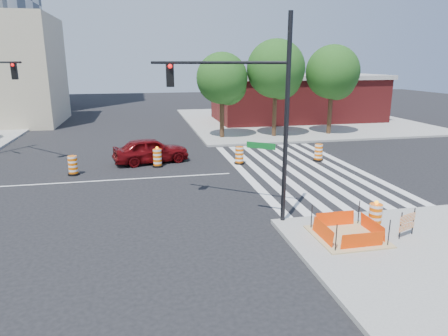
% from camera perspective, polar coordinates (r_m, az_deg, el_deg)
% --- Properties ---
extents(ground, '(120.00, 120.00, 0.00)m').
position_cam_1_polar(ground, '(21.08, -18.16, -1.81)').
color(ground, black).
rests_on(ground, ground).
extents(sidewalk_ne, '(22.00, 22.00, 0.15)m').
position_cam_1_polar(sidewalk_ne, '(41.57, 10.18, 6.75)').
color(sidewalk_ne, gray).
rests_on(sidewalk_ne, ground).
extents(crosswalk_east, '(6.75, 13.50, 0.01)m').
position_cam_1_polar(crosswalk_east, '(22.60, 10.57, -0.19)').
color(crosswalk_east, silver).
rests_on(crosswalk_east, ground).
extents(lane_centerline, '(14.00, 0.12, 0.01)m').
position_cam_1_polar(lane_centerline, '(21.08, -18.16, -1.80)').
color(lane_centerline, silver).
rests_on(lane_centerline, ground).
extents(excavation_pit, '(2.20, 2.20, 0.90)m').
position_cam_1_polar(excavation_pit, '(14.06, 17.21, -9.13)').
color(excavation_pit, tan).
rests_on(excavation_pit, ground).
extents(brick_storefront, '(16.50, 8.50, 4.60)m').
position_cam_1_polar(brick_storefront, '(41.32, 10.33, 9.83)').
color(brick_storefront, maroon).
rests_on(brick_storefront, ground).
extents(red_coupe, '(4.68, 2.69, 1.50)m').
position_cam_1_polar(red_coupe, '(23.99, -10.39, 2.52)').
color(red_coupe, '#5B070A').
rests_on(red_coupe, ground).
extents(signal_pole_se, '(4.52, 3.32, 7.26)m').
position_cam_1_polar(signal_pole_se, '(14.45, 3.12, 9.61)').
color(signal_pole_se, black).
rests_on(signal_pole_se, ground).
extents(pit_drum, '(0.55, 0.55, 1.08)m').
position_cam_1_polar(pit_drum, '(14.79, 20.77, -6.66)').
color(pit_drum, black).
rests_on(pit_drum, ground).
extents(barricade, '(0.76, 0.32, 0.94)m').
position_cam_1_polar(barricade, '(14.63, 24.72, -7.04)').
color(barricade, '#F66605').
rests_on(barricade, ground).
extents(tree_north_c, '(3.88, 3.85, 6.55)m').
position_cam_1_polar(tree_north_c, '(30.70, -0.22, 12.28)').
color(tree_north_c, '#382314').
rests_on(tree_north_c, ground).
extents(tree_north_d, '(4.42, 4.42, 7.52)m').
position_cam_1_polar(tree_north_d, '(31.47, 7.47, 13.42)').
color(tree_north_d, '#382314').
rests_on(tree_north_d, ground).
extents(tree_north_e, '(4.21, 4.21, 7.15)m').
position_cam_1_polar(tree_north_e, '(33.43, 15.26, 12.68)').
color(tree_north_e, '#382314').
rests_on(tree_north_e, ground).
extents(median_drum_2, '(0.60, 0.60, 1.02)m').
position_cam_1_polar(median_drum_2, '(22.50, -20.77, 0.25)').
color(median_drum_2, black).
rests_on(median_drum_2, ground).
extents(median_drum_3, '(0.60, 0.60, 1.18)m').
position_cam_1_polar(median_drum_3, '(23.01, -9.49, 1.37)').
color(median_drum_3, black).
rests_on(median_drum_3, ground).
extents(median_drum_4, '(0.60, 0.60, 1.02)m').
position_cam_1_polar(median_drum_4, '(23.34, 2.21, 1.73)').
color(median_drum_4, black).
rests_on(median_drum_4, ground).
extents(median_drum_5, '(0.60, 0.60, 1.02)m').
position_cam_1_polar(median_drum_5, '(24.73, 13.34, 2.09)').
color(median_drum_5, black).
rests_on(median_drum_5, ground).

